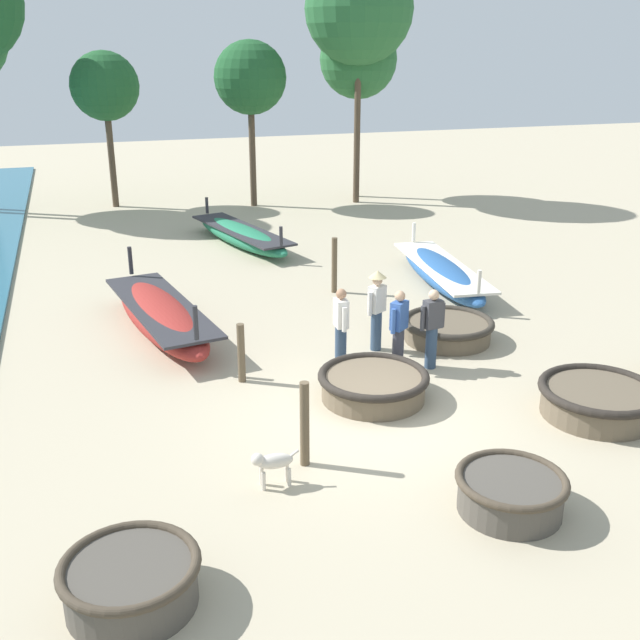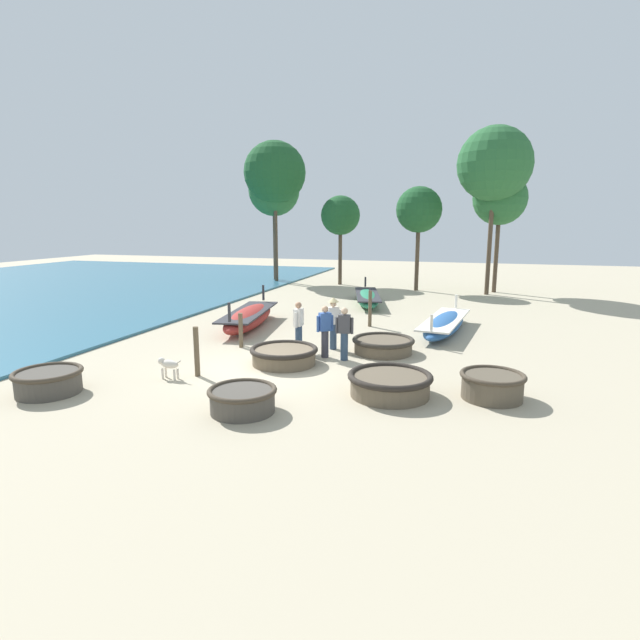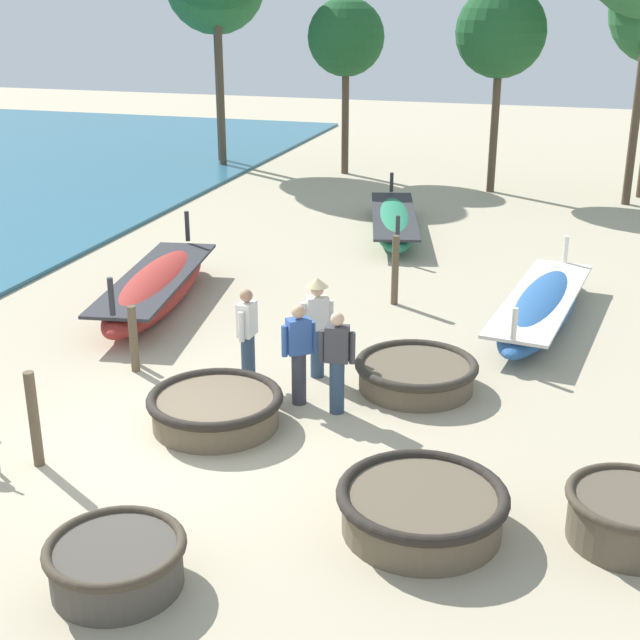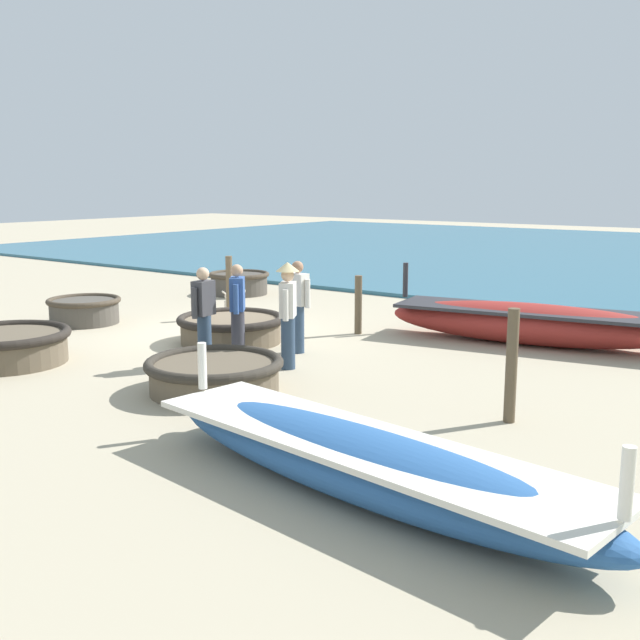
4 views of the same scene
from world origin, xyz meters
name	(u,v)px [view 4 (image 4 of 4)]	position (x,y,z in m)	size (l,w,h in m)	color
ground_plane	(216,334)	(0.00, 0.00, 0.00)	(80.00, 80.00, 0.00)	tan
coracle_tilted	(239,282)	(-4.12, -3.21, 0.31)	(1.57, 1.57, 0.57)	#4C473F
coracle_weathered	(7,345)	(3.66, -1.03, 0.30)	(1.99, 1.99, 0.54)	brown
coracle_center	(84,310)	(0.80, -2.96, 0.29)	(1.49, 1.49, 0.53)	#4C473F
coracle_front_left	(214,373)	(2.85, 2.80, 0.26)	(1.93, 1.93, 0.47)	brown
coracle_far_left	(231,327)	(0.34, 0.73, 0.27)	(1.95, 1.95, 0.50)	brown
long_boat_ochre_hull	(363,462)	(4.51, 6.37, 0.32)	(1.76, 5.35, 1.08)	#285693
long_boat_blue_hull	(530,323)	(-2.78, 5.12, 0.39)	(2.03, 5.32, 1.35)	maroon
fisherman_hauling	(238,309)	(1.26, 1.77, 0.84)	(0.44, 0.38, 1.57)	#383842
fisherman_crouching	(204,314)	(1.89, 1.64, 0.84)	(0.53, 0.26, 1.57)	#2D425B
fisherman_standing_right	(288,308)	(1.24, 2.80, 0.96)	(0.47, 0.36, 1.67)	#2D425B
fisherman_standing_left	(298,304)	(0.27, 2.23, 0.84)	(0.24, 0.53, 1.57)	#2D425B
dog	(235,296)	(-2.04, -1.40, 0.37)	(0.69, 0.23, 0.55)	beige
mooring_post_inland	(511,366)	(1.67, 6.61, 0.70)	(0.14, 0.14, 1.40)	brown
mooring_post_mid_beach	(229,287)	(-1.44, -0.99, 0.67)	(0.14, 0.14, 1.33)	brown
mooring_post_shoreline	(358,305)	(-1.68, 2.15, 0.56)	(0.14, 0.14, 1.12)	brown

